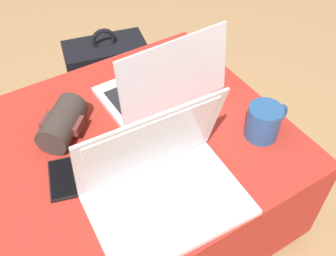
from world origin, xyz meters
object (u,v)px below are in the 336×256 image
object	(u,v)px
backpack	(109,85)
wrist_brace	(62,123)
laptop_near	(163,185)
cell_phone	(63,179)
coffee_mug	(265,121)
laptop_far	(163,85)

from	to	relation	value
backpack	wrist_brace	size ratio (longest dim) A/B	2.53
laptop_near	cell_phone	distance (m)	0.27
backpack	coffee_mug	distance (m)	0.74
laptop_near	laptop_far	world-z (taller)	laptop_near
backpack	coffee_mug	world-z (taller)	coffee_mug
cell_phone	laptop_near	bearing A→B (deg)	152.90
laptop_near	coffee_mug	bearing A→B (deg)	8.86
cell_phone	backpack	world-z (taller)	backpack
laptop_near	cell_phone	xyz separation A→B (m)	(-0.19, 0.18, -0.05)
laptop_near	coffee_mug	world-z (taller)	laptop_near
cell_phone	wrist_brace	xyz separation A→B (m)	(0.06, 0.15, 0.04)
laptop_near	coffee_mug	size ratio (longest dim) A/B	2.82
laptop_near	cell_phone	size ratio (longest dim) A/B	2.62
laptop_near	wrist_brace	bearing A→B (deg)	113.90
backpack	wrist_brace	world-z (taller)	wrist_brace
wrist_brace	coffee_mug	size ratio (longest dim) A/B	1.32
backpack	coffee_mug	xyz separation A→B (m)	(0.19, -0.67, 0.26)
laptop_far	wrist_brace	bearing A→B (deg)	-2.99
wrist_brace	coffee_mug	bearing A→B (deg)	-31.59
laptop_far	wrist_brace	xyz separation A→B (m)	(-0.33, 0.01, -0.01)
cell_phone	coffee_mug	size ratio (longest dim) A/B	1.07
wrist_brace	coffee_mug	distance (m)	0.57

